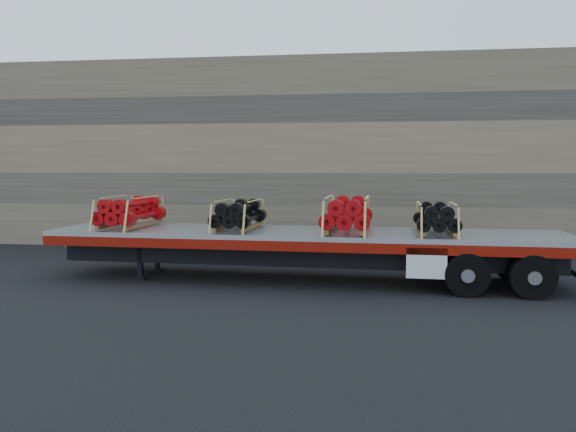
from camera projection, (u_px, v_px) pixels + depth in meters
The scene contains 7 objects.
ground at pixel (273, 276), 15.57m from camera, with size 120.00×120.00×0.00m, color black.
rock_wall at pixel (299, 154), 21.68m from camera, with size 44.00×3.00×7.00m, color #7A6B54.
trailer at pixel (303, 256), 14.86m from camera, with size 13.44×2.58×1.34m, color #B4B8BD, non-canonical shape.
bundle_front at pixel (131, 213), 15.60m from camera, with size 1.15×2.30×0.81m, color #AF090C, non-canonical shape.
bundle_midfront at pixel (239, 215), 15.07m from camera, with size 1.06×2.12×0.75m, color black, non-canonical shape.
bundle_midrear at pixel (348, 215), 14.57m from camera, with size 1.22×2.43×0.86m, color #AF090C, non-canonical shape.
bundle_rear at pixel (436, 219), 14.19m from camera, with size 1.03×2.06×0.73m, color black, non-canonical shape.
Camera 1 is at (2.47, -15.17, 3.02)m, focal length 35.00 mm.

